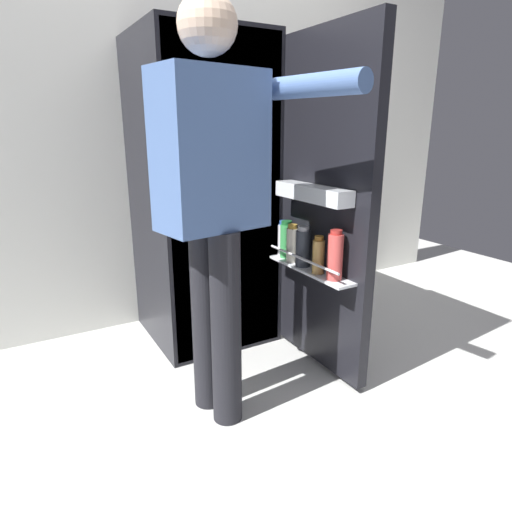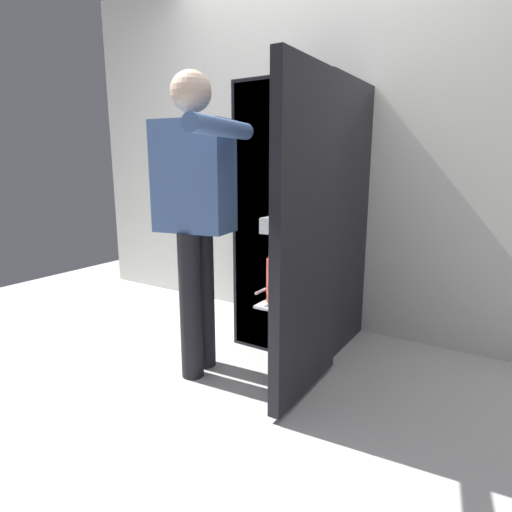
# 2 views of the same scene
# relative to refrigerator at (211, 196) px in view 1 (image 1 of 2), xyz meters

# --- Properties ---
(ground_plane) EXTENTS (5.84, 5.84, 0.00)m
(ground_plane) POSITION_rel_refrigerator_xyz_m (-0.03, -0.52, -0.81)
(ground_plane) COLOR silver
(kitchen_wall) EXTENTS (4.40, 0.10, 2.56)m
(kitchen_wall) POSITION_rel_refrigerator_xyz_m (-0.03, 0.43, 0.47)
(kitchen_wall) COLOR silver
(kitchen_wall) RESTS_ON ground_plane
(refrigerator) EXTENTS (0.69, 1.28, 1.62)m
(refrigerator) POSITION_rel_refrigerator_xyz_m (0.00, 0.00, 0.00)
(refrigerator) COLOR black
(refrigerator) RESTS_ON ground_plane
(person) EXTENTS (0.59, 0.65, 1.60)m
(person) POSITION_rel_refrigerator_xyz_m (-0.29, -0.68, 0.14)
(person) COLOR black
(person) RESTS_ON ground_plane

